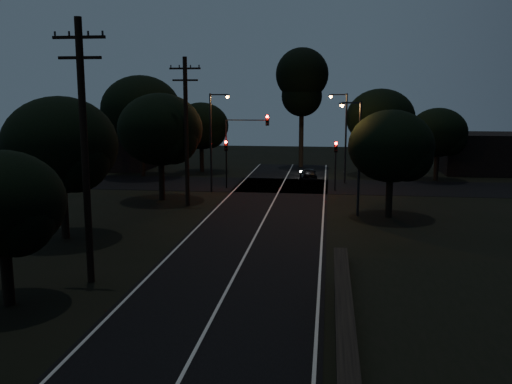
# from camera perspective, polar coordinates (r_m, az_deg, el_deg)

# --- Properties ---
(road_surface) EXTENTS (60.00, 70.00, 0.03)m
(road_surface) POSITION_cam_1_polar(r_m,az_deg,el_deg) (39.55, 1.31, -1.81)
(road_surface) COLOR black
(road_surface) RESTS_ON ground
(utility_pole_mid) EXTENTS (2.20, 0.30, 11.00)m
(utility_pole_mid) POSITION_cam_1_polar(r_m,az_deg,el_deg) (24.65, -16.78, 4.19)
(utility_pole_mid) COLOR black
(utility_pole_mid) RESTS_ON ground
(utility_pole_far) EXTENTS (2.20, 0.30, 10.50)m
(utility_pole_far) POSITION_cam_1_polar(r_m,az_deg,el_deg) (40.74, -7.00, 6.23)
(utility_pole_far) COLOR black
(utility_pole_far) RESTS_ON ground
(tree_left_b) EXTENTS (4.67, 4.67, 5.94)m
(tree_left_b) POSITION_cam_1_polar(r_m,az_deg,el_deg) (23.04, -23.84, -1.35)
(tree_left_b) COLOR black
(tree_left_b) RESTS_ON ground
(tree_left_c) EXTENTS (6.22, 6.22, 7.86)m
(tree_left_c) POSITION_cam_1_polar(r_m,az_deg,el_deg) (32.72, -18.71, 4.22)
(tree_left_c) COLOR black
(tree_left_c) RESTS_ON ground
(tree_left_d) EXTENTS (6.34, 6.34, 8.04)m
(tree_left_d) POSITION_cam_1_polar(r_m,az_deg,el_deg) (43.16, -9.32, 6.01)
(tree_left_d) COLOR black
(tree_left_d) RESTS_ON ground
(tree_far_nw) EXTENTS (5.62, 5.62, 7.11)m
(tree_far_nw) POSITION_cam_1_polar(r_m,az_deg,el_deg) (58.81, -5.34, 6.48)
(tree_far_nw) COLOR black
(tree_far_nw) RESTS_ON ground
(tree_far_w) EXTENTS (7.63, 7.63, 9.73)m
(tree_far_w) POSITION_cam_1_polar(r_m,az_deg,el_deg) (56.16, -11.23, 7.94)
(tree_far_w) COLOR black
(tree_far_w) RESTS_ON ground
(tree_far_ne) EXTENTS (6.70, 6.70, 8.48)m
(tree_far_ne) POSITION_cam_1_polar(r_m,az_deg,el_deg) (57.56, 12.59, 7.09)
(tree_far_ne) COLOR black
(tree_far_ne) RESTS_ON ground
(tree_far_e) EXTENTS (5.29, 5.29, 6.71)m
(tree_far_e) POSITION_cam_1_polar(r_m,az_deg,el_deg) (55.36, 17.96, 5.57)
(tree_far_e) COLOR black
(tree_far_e) RESTS_ON ground
(tree_right_a) EXTENTS (5.49, 5.49, 6.98)m
(tree_right_a) POSITION_cam_1_polar(r_m,az_deg,el_deg) (37.69, 13.66, 4.28)
(tree_right_a) COLOR black
(tree_right_a) RESTS_ON ground
(tall_pine) EXTENTS (5.66, 5.66, 12.86)m
(tall_pine) POSITION_cam_1_polar(r_m,az_deg,el_deg) (62.50, 4.62, 10.95)
(tall_pine) COLOR black
(tall_pine) RESTS_ON ground
(building_left) EXTENTS (10.00, 8.00, 4.40)m
(building_left) POSITION_cam_1_polar(r_m,az_deg,el_deg) (64.34, -14.69, 4.34)
(building_left) COLOR black
(building_left) RESTS_ON ground
(building_right) EXTENTS (9.00, 7.00, 4.00)m
(building_right) POSITION_cam_1_polar(r_m,az_deg,el_deg) (62.77, 22.06, 3.63)
(building_right) COLOR black
(building_right) RESTS_ON ground
(signal_left) EXTENTS (0.28, 0.35, 4.10)m
(signal_left) POSITION_cam_1_polar(r_m,az_deg,el_deg) (48.45, -3.00, 3.70)
(signal_left) COLOR black
(signal_left) RESTS_ON ground
(signal_right) EXTENTS (0.28, 0.35, 4.10)m
(signal_right) POSITION_cam_1_polar(r_m,az_deg,el_deg) (47.68, 7.97, 3.52)
(signal_right) COLOR black
(signal_right) RESTS_ON ground
(signal_mast) EXTENTS (3.70, 0.35, 6.25)m
(signal_mast) POSITION_cam_1_polar(r_m,az_deg,el_deg) (48.04, -1.02, 5.46)
(signal_mast) COLOR black
(signal_mast) RESTS_ON ground
(streetlight_a) EXTENTS (1.66, 0.26, 8.00)m
(streetlight_a) POSITION_cam_1_polar(r_m,az_deg,el_deg) (46.48, -4.32, 5.66)
(streetlight_a) COLOR black
(streetlight_a) RESTS_ON ground
(streetlight_b) EXTENTS (1.66, 0.26, 8.00)m
(streetlight_b) POSITION_cam_1_polar(r_m,az_deg,el_deg) (51.53, 8.77, 5.98)
(streetlight_b) COLOR black
(streetlight_b) RESTS_ON ground
(streetlight_c) EXTENTS (1.46, 0.26, 7.50)m
(streetlight_c) POSITION_cam_1_polar(r_m,az_deg,el_deg) (37.63, 10.05, 4.13)
(streetlight_c) COLOR black
(streetlight_c) RESTS_ON ground
(car) EXTENTS (1.86, 3.79, 1.24)m
(car) POSITION_cam_1_polar(r_m,az_deg,el_deg) (52.88, 5.28, 1.77)
(car) COLOR black
(car) RESTS_ON ground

